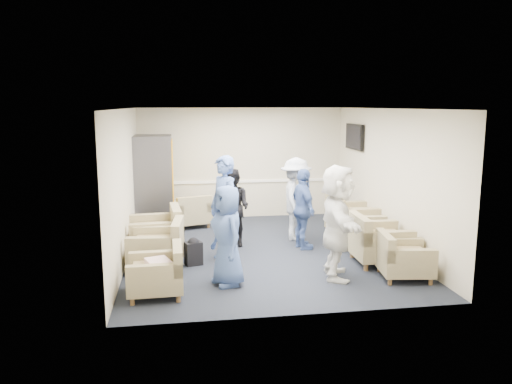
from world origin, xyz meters
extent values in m
plane|color=black|center=(0.00, 0.00, 0.00)|extent=(6.00, 6.00, 0.00)
plane|color=white|center=(0.00, 0.00, 2.70)|extent=(6.00, 6.00, 0.00)
cube|color=beige|center=(0.00, 3.00, 1.35)|extent=(5.00, 0.02, 2.70)
cube|color=beige|center=(0.00, -3.00, 1.35)|extent=(5.00, 0.02, 2.70)
cube|color=beige|center=(-2.50, 0.00, 1.35)|extent=(0.02, 6.00, 2.70)
cube|color=beige|center=(2.50, 0.00, 1.35)|extent=(0.02, 6.00, 2.70)
cube|color=white|center=(0.00, 2.98, 0.90)|extent=(4.98, 0.04, 0.06)
cube|color=black|center=(2.44, 1.80, 2.05)|extent=(0.07, 1.00, 0.58)
cube|color=black|center=(2.40, 1.80, 2.05)|extent=(0.01, 0.92, 0.50)
cube|color=#53535B|center=(2.48, 1.80, 1.90)|extent=(0.04, 0.10, 0.25)
cube|color=#8C7F5A|center=(-1.92, -1.99, 0.24)|extent=(0.80, 0.80, 0.26)
cube|color=olive|center=(-1.92, -1.99, 0.42)|extent=(0.56, 0.52, 0.09)
cube|color=#8C7F5A|center=(-1.59, -1.98, 0.56)|extent=(0.15, 0.79, 0.37)
cube|color=#8C7F5A|center=(-1.96, -0.73, 0.27)|extent=(0.97, 0.97, 0.29)
cube|color=olive|center=(-1.96, -0.73, 0.47)|extent=(0.67, 0.63, 0.10)
cube|color=#8C7F5A|center=(-1.59, -0.76, 0.63)|extent=(0.23, 0.90, 0.42)
cube|color=#8C7F5A|center=(-2.01, 0.14, 0.29)|extent=(1.01, 1.01, 0.31)
cube|color=olive|center=(-2.01, 0.14, 0.50)|extent=(0.70, 0.65, 0.11)
cube|color=#8C7F5A|center=(-1.62, 0.17, 0.66)|extent=(0.23, 0.95, 0.44)
cube|color=#8C7F5A|center=(2.02, -1.85, 0.24)|extent=(0.89, 0.89, 0.26)
cube|color=olive|center=(2.02, -1.85, 0.42)|extent=(0.61, 0.58, 0.09)
cube|color=#8C7F5A|center=(1.70, -1.81, 0.56)|extent=(0.24, 0.80, 0.37)
cube|color=#8C7F5A|center=(1.93, -1.05, 0.28)|extent=(0.95, 0.95, 0.31)
cube|color=olive|center=(1.93, -1.05, 0.49)|extent=(0.66, 0.62, 0.11)
cube|color=#8C7F5A|center=(1.55, -1.04, 0.65)|extent=(0.18, 0.93, 0.44)
cube|color=#8C7F5A|center=(1.93, 0.11, 0.28)|extent=(0.98, 0.98, 0.30)
cube|color=olive|center=(1.93, 0.11, 0.49)|extent=(0.67, 0.63, 0.11)
cube|color=#8C7F5A|center=(1.54, 0.14, 0.65)|extent=(0.21, 0.93, 0.43)
cube|color=#8C7F5A|center=(2.06, 0.72, 0.29)|extent=(0.94, 0.94, 0.31)
cube|color=olive|center=(2.06, 0.72, 0.50)|extent=(0.66, 0.61, 0.11)
cube|color=#8C7F5A|center=(1.67, 0.72, 0.66)|extent=(0.16, 0.94, 0.44)
cube|color=#8C7F5A|center=(-1.31, 2.20, 0.24)|extent=(1.00, 1.00, 0.26)
cube|color=olive|center=(-1.31, 2.20, 0.42)|extent=(0.65, 0.68, 0.09)
cube|color=#8C7F5A|center=(-1.21, 1.88, 0.56)|extent=(0.80, 0.36, 0.38)
cube|color=#53535B|center=(-2.10, 2.11, 1.05)|extent=(0.83, 1.00, 2.11)
cube|color=orange|center=(-1.67, 2.11, 1.16)|extent=(0.02, 0.85, 1.69)
cube|color=black|center=(-1.67, 2.11, 0.28)|extent=(0.02, 0.50, 0.13)
cube|color=black|center=(-1.33, -0.64, 0.20)|extent=(0.33, 0.28, 0.41)
sphere|color=black|center=(-1.33, -0.64, 0.39)|extent=(0.20, 0.20, 0.20)
cube|color=beige|center=(-1.87, -1.99, 0.48)|extent=(0.43, 0.49, 0.12)
imported|color=#3F5997|center=(-0.83, -1.69, 0.78)|extent=(0.72, 0.89, 1.57)
imported|color=#3F5997|center=(-0.77, -0.44, 0.95)|extent=(0.72, 0.82, 1.89)
imported|color=black|center=(-0.51, 0.45, 0.77)|extent=(0.95, 0.94, 1.55)
imported|color=silver|center=(0.83, 0.72, 0.85)|extent=(0.84, 1.21, 1.71)
imported|color=#3F5997|center=(0.81, 0.04, 0.79)|extent=(0.53, 0.97, 1.57)
imported|color=white|center=(0.94, -1.65, 0.92)|extent=(0.89, 1.79, 1.84)
camera|label=1|loc=(-1.55, -9.11, 2.77)|focal=35.00mm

